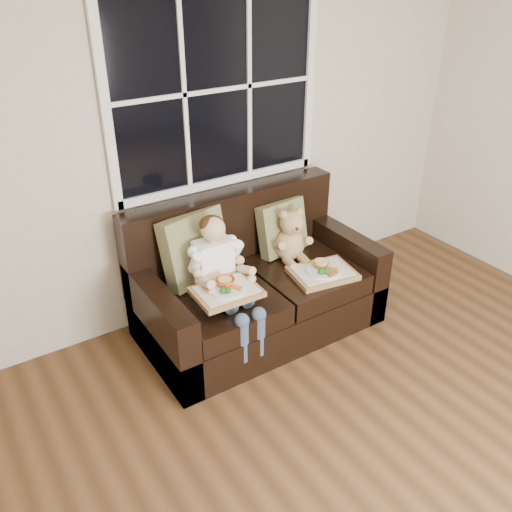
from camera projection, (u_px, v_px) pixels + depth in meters
window_back at (217, 90)px, 3.65m from camera, size 1.62×0.04×1.37m
loveseat at (254, 288)px, 3.96m from camera, size 1.70×0.92×0.96m
pillow_left at (195, 248)px, 3.70m from camera, size 0.52×0.33×0.50m
pillow_right at (282, 228)px, 4.07m from camera, size 0.42×0.23×0.41m
child at (221, 270)px, 3.56m from camera, size 0.36×0.59×0.82m
teddy_bear at (291, 238)px, 3.99m from camera, size 0.27×0.33×0.42m
tray_left at (226, 290)px, 3.46m from camera, size 0.42×0.33×0.10m
tray_right at (323, 272)px, 3.84m from camera, size 0.49×0.40×0.10m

